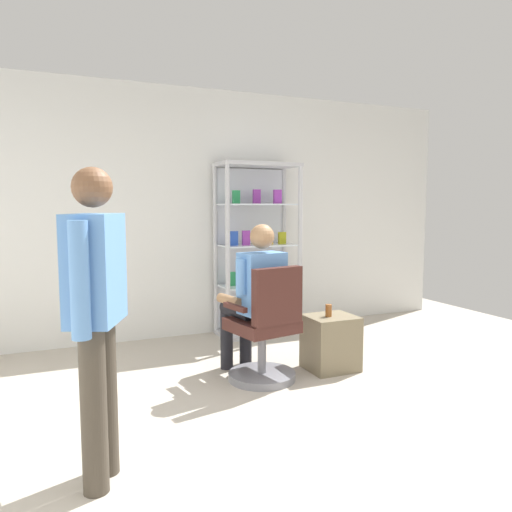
{
  "coord_description": "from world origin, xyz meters",
  "views": [
    {
      "loc": [
        -1.76,
        -2.26,
        1.44
      ],
      "look_at": [
        -0.08,
        1.64,
        1.0
      ],
      "focal_mm": 34.37,
      "sensor_mm": 36.0,
      "label": 1
    }
  ],
  "objects_px": {
    "display_cabinet_main": "(255,248)",
    "standing_customer": "(96,306)",
    "seated_shopkeeper": "(255,293)",
    "tea_glass": "(329,310)",
    "storage_crate": "(331,343)",
    "office_chair": "(266,334)"
  },
  "relations": [
    {
      "from": "office_chair",
      "to": "standing_customer",
      "type": "bearing_deg",
      "value": -144.5
    },
    {
      "from": "display_cabinet_main",
      "to": "office_chair",
      "type": "relative_size",
      "value": 1.98
    },
    {
      "from": "tea_glass",
      "to": "standing_customer",
      "type": "relative_size",
      "value": 0.07
    },
    {
      "from": "tea_glass",
      "to": "standing_customer",
      "type": "height_order",
      "value": "standing_customer"
    },
    {
      "from": "display_cabinet_main",
      "to": "standing_customer",
      "type": "bearing_deg",
      "value": -128.11
    },
    {
      "from": "storage_crate",
      "to": "standing_customer",
      "type": "height_order",
      "value": "standing_customer"
    },
    {
      "from": "seated_shopkeeper",
      "to": "storage_crate",
      "type": "distance_m",
      "value": 0.84
    },
    {
      "from": "storage_crate",
      "to": "tea_glass",
      "type": "height_order",
      "value": "tea_glass"
    },
    {
      "from": "tea_glass",
      "to": "seated_shopkeeper",
      "type": "bearing_deg",
      "value": 169.33
    },
    {
      "from": "storage_crate",
      "to": "tea_glass",
      "type": "relative_size",
      "value": 4.49
    },
    {
      "from": "tea_glass",
      "to": "standing_customer",
      "type": "distance_m",
      "value": 2.3
    },
    {
      "from": "standing_customer",
      "to": "office_chair",
      "type": "bearing_deg",
      "value": 35.5
    },
    {
      "from": "office_chair",
      "to": "storage_crate",
      "type": "relative_size",
      "value": 2.01
    },
    {
      "from": "display_cabinet_main",
      "to": "seated_shopkeeper",
      "type": "xyz_separation_m",
      "value": [
        -0.57,
        -1.32,
        -0.25
      ]
    },
    {
      "from": "display_cabinet_main",
      "to": "seated_shopkeeper",
      "type": "bearing_deg",
      "value": -113.56
    },
    {
      "from": "seated_shopkeeper",
      "to": "tea_glass",
      "type": "height_order",
      "value": "seated_shopkeeper"
    },
    {
      "from": "tea_glass",
      "to": "standing_customer",
      "type": "xyz_separation_m",
      "value": [
        -2.01,
        -1.03,
        0.4
      ]
    },
    {
      "from": "seated_shopkeeper",
      "to": "standing_customer",
      "type": "relative_size",
      "value": 0.79
    },
    {
      "from": "display_cabinet_main",
      "to": "storage_crate",
      "type": "height_order",
      "value": "display_cabinet_main"
    },
    {
      "from": "display_cabinet_main",
      "to": "storage_crate",
      "type": "bearing_deg",
      "value": -85.76
    },
    {
      "from": "tea_glass",
      "to": "standing_customer",
      "type": "bearing_deg",
      "value": -152.8
    },
    {
      "from": "seated_shopkeeper",
      "to": "standing_customer",
      "type": "xyz_separation_m",
      "value": [
        -1.37,
        -1.16,
        0.22
      ]
    }
  ]
}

